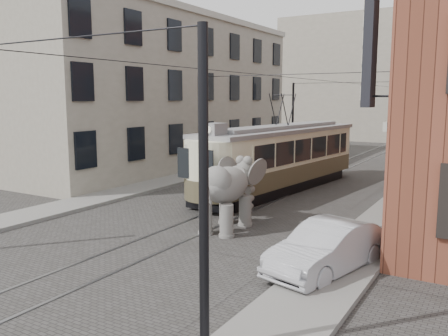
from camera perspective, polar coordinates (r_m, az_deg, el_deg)
The scene contains 10 objects.
ground at distance 19.89m, azimuth 0.88°, elevation -5.33°, with size 120.00×120.00×0.00m, color #3D3B38.
tram_rails at distance 19.88m, azimuth 0.88°, elevation -5.30°, with size 1.54×80.00×0.02m, color slate, non-canonical shape.
sidewalk_right at distance 17.75m, azimuth 18.04°, elevation -7.21°, with size 2.00×60.00×0.15m, color slate.
sidewalk_left at distance 23.71m, azimuth -12.88°, elevation -3.10°, with size 2.00×60.00×0.15m, color slate.
stucco_building at distance 33.77m, azimuth -6.92°, elevation 8.85°, with size 7.00×24.00×10.00m, color gray.
distant_block at distance 57.59m, azimuth 21.52°, elevation 10.15°, with size 28.00×10.00×14.00m, color gray.
catenary at distance 23.92m, azimuth 6.48°, elevation 4.24°, with size 11.00×30.20×6.00m, color black, non-canonical shape.
tram at distance 24.31m, azimuth 7.04°, elevation 3.06°, with size 2.58×12.48×4.95m, color beige, non-canonical shape.
elephant at distance 16.95m, azimuth 0.24°, elevation -3.31°, with size 2.31×4.19×2.56m, color slate, non-canonical shape.
parked_car at distance 13.34m, azimuth 12.50°, elevation -9.41°, with size 1.48×4.22×1.39m, color #A5A4A9.
Camera 1 is at (9.63, -16.74, 4.75)m, focal length 37.66 mm.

